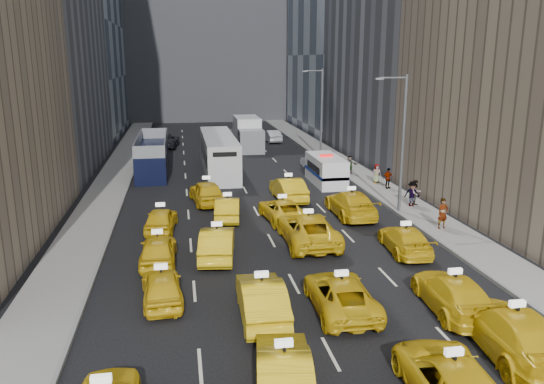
{
  "coord_description": "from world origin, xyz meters",
  "views": [
    {
      "loc": [
        -4.85,
        -19.88,
        9.96
      ],
      "look_at": [
        0.6,
        11.2,
        2.0
      ],
      "focal_mm": 35.0,
      "sensor_mm": 36.0,
      "label": 1
    }
  ],
  "objects_px": {
    "taxi_2": "(451,380)",
    "taxi_3": "(514,332)",
    "box_truck": "(248,134)",
    "double_decker": "(153,155)",
    "pedestrian_0": "(443,213)",
    "city_bus": "(219,154)",
    "nypd_van": "(326,170)",
    "taxi_1": "(284,373)"
  },
  "relations": [
    {
      "from": "taxi_2",
      "to": "taxi_3",
      "type": "xyz_separation_m",
      "value": [
        3.43,
        2.09,
        0.12
      ]
    },
    {
      "from": "taxi_3",
      "to": "box_truck",
      "type": "height_order",
      "value": "box_truck"
    },
    {
      "from": "double_decker",
      "to": "box_truck",
      "type": "height_order",
      "value": "box_truck"
    },
    {
      "from": "taxi_2",
      "to": "box_truck",
      "type": "xyz_separation_m",
      "value": [
        -0.02,
        46.32,
        1.02
      ]
    },
    {
      "from": "taxi_3",
      "to": "box_truck",
      "type": "relative_size",
      "value": 0.73
    },
    {
      "from": "taxi_2",
      "to": "box_truck",
      "type": "height_order",
      "value": "box_truck"
    },
    {
      "from": "double_decker",
      "to": "pedestrian_0",
      "type": "relative_size",
      "value": 6.11
    },
    {
      "from": "taxi_2",
      "to": "pedestrian_0",
      "type": "height_order",
      "value": "pedestrian_0"
    },
    {
      "from": "box_truck",
      "to": "pedestrian_0",
      "type": "height_order",
      "value": "box_truck"
    },
    {
      "from": "city_bus",
      "to": "box_truck",
      "type": "bearing_deg",
      "value": 77.32
    },
    {
      "from": "nypd_van",
      "to": "box_truck",
      "type": "bearing_deg",
      "value": 108.53
    },
    {
      "from": "taxi_3",
      "to": "pedestrian_0",
      "type": "height_order",
      "value": "pedestrian_0"
    },
    {
      "from": "taxi_3",
      "to": "pedestrian_0",
      "type": "distance_m",
      "value": 13.68
    },
    {
      "from": "taxi_1",
      "to": "taxi_3",
      "type": "xyz_separation_m",
      "value": [
        8.26,
        0.93,
        0.06
      ]
    },
    {
      "from": "city_bus",
      "to": "box_truck",
      "type": "height_order",
      "value": "box_truck"
    },
    {
      "from": "pedestrian_0",
      "to": "nypd_van",
      "type": "bearing_deg",
      "value": 96.04
    },
    {
      "from": "nypd_van",
      "to": "pedestrian_0",
      "type": "distance_m",
      "value": 13.53
    },
    {
      "from": "taxi_3",
      "to": "double_decker",
      "type": "bearing_deg",
      "value": -61.63
    },
    {
      "from": "taxi_1",
      "to": "double_decker",
      "type": "bearing_deg",
      "value": -73.41
    },
    {
      "from": "city_bus",
      "to": "box_truck",
      "type": "distance_m",
      "value": 12.74
    },
    {
      "from": "taxi_2",
      "to": "taxi_3",
      "type": "bearing_deg",
      "value": -144.79
    },
    {
      "from": "taxi_1",
      "to": "pedestrian_0",
      "type": "bearing_deg",
      "value": -123.65
    },
    {
      "from": "taxi_3",
      "to": "pedestrian_0",
      "type": "relative_size",
      "value": 3.13
    },
    {
      "from": "taxi_1",
      "to": "box_truck",
      "type": "height_order",
      "value": "box_truck"
    },
    {
      "from": "nypd_van",
      "to": "taxi_2",
      "type": "bearing_deg",
      "value": -92.18
    },
    {
      "from": "double_decker",
      "to": "box_truck",
      "type": "bearing_deg",
      "value": 50.34
    },
    {
      "from": "nypd_van",
      "to": "box_truck",
      "type": "relative_size",
      "value": 0.74
    },
    {
      "from": "taxi_1",
      "to": "taxi_2",
      "type": "bearing_deg",
      "value": 174.3
    },
    {
      "from": "city_bus",
      "to": "pedestrian_0",
      "type": "relative_size",
      "value": 7.13
    },
    {
      "from": "taxi_1",
      "to": "double_decker",
      "type": "distance_m",
      "value": 34.47
    },
    {
      "from": "taxi_3",
      "to": "nypd_van",
      "type": "height_order",
      "value": "nypd_van"
    },
    {
      "from": "city_bus",
      "to": "taxi_3",
      "type": "bearing_deg",
      "value": -70.01
    },
    {
      "from": "city_bus",
      "to": "pedestrian_0",
      "type": "bearing_deg",
      "value": -51.85
    },
    {
      "from": "taxi_2",
      "to": "double_decker",
      "type": "height_order",
      "value": "double_decker"
    },
    {
      "from": "nypd_van",
      "to": "taxi_3",
      "type": "bearing_deg",
      "value": -85.37
    },
    {
      "from": "double_decker",
      "to": "pedestrian_0",
      "type": "bearing_deg",
      "value": -46.21
    },
    {
      "from": "taxi_1",
      "to": "pedestrian_0",
      "type": "relative_size",
      "value": 2.54
    },
    {
      "from": "city_bus",
      "to": "pedestrian_0",
      "type": "distance_m",
      "value": 22.48
    },
    {
      "from": "nypd_van",
      "to": "double_decker",
      "type": "bearing_deg",
      "value": 159.49
    },
    {
      "from": "taxi_1",
      "to": "pedestrian_0",
      "type": "xyz_separation_m",
      "value": [
        12.36,
        13.98,
        0.3
      ]
    },
    {
      "from": "city_bus",
      "to": "box_truck",
      "type": "xyz_separation_m",
      "value": [
        4.21,
        12.02,
        0.09
      ]
    },
    {
      "from": "pedestrian_0",
      "to": "double_decker",
      "type": "bearing_deg",
      "value": 122.29
    }
  ]
}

